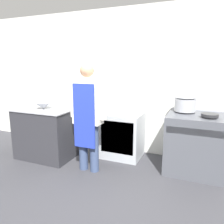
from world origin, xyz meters
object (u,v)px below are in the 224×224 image
stove (195,143)px  mixing_bowl (43,106)px  person_cook (88,112)px  fridge_unit (122,135)px  saute_pan (210,115)px  stock_pot (185,103)px

stove → mixing_bowl: size_ratio=3.20×
person_cook → fridge_unit: bearing=67.4°
mixing_bowl → saute_pan: bearing=6.9°
stove → stock_pot: bearing=145.0°
person_cook → mixing_bowl: 1.00m
fridge_unit → person_cook: size_ratio=0.48×
stove → fridge_unit: 1.26m
fridge_unit → saute_pan: size_ratio=3.42×
stock_pot → fridge_unit: bearing=-178.6°
person_cook → mixing_bowl: (-0.99, 0.17, 0.00)m
mixing_bowl → person_cook: bearing=-9.7°
mixing_bowl → stock_pot: stock_pot is taller
mixing_bowl → saute_pan: 2.74m
fridge_unit → person_cook: person_cook is taller
stock_pot → saute_pan: 0.47m
stove → fridge_unit: bearing=175.0°
fridge_unit → person_cook: bearing=-112.6°
stove → saute_pan: 0.55m
stove → person_cook: size_ratio=0.55×
mixing_bowl → saute_pan: (2.72, 0.33, -0.00)m
person_cook → mixing_bowl: person_cook is taller
saute_pan → mixing_bowl: bearing=-173.1°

